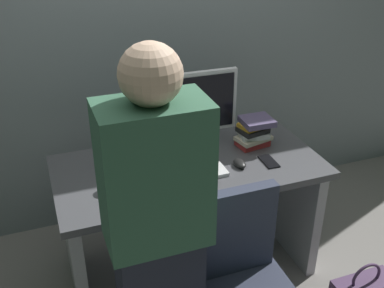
# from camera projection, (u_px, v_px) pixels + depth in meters

# --- Properties ---
(ground_plane) EXTENTS (9.00, 9.00, 0.00)m
(ground_plane) POSITION_uv_depth(u_px,v_px,m) (189.00, 266.00, 2.90)
(ground_plane) COLOR gray
(desk) EXTENTS (1.46, 0.73, 0.74)m
(desk) POSITION_uv_depth(u_px,v_px,m) (189.00, 198.00, 2.66)
(desk) COLOR #4C4C51
(desk) RESTS_ON ground
(person_at_desk) EXTENTS (0.40, 0.24, 1.64)m
(person_at_desk) POSITION_uv_depth(u_px,v_px,m) (158.00, 239.00, 1.85)
(person_at_desk) COLOR #262838
(person_at_desk) RESTS_ON ground
(monitor) EXTENTS (0.54, 0.14, 0.46)m
(monitor) POSITION_uv_depth(u_px,v_px,m) (191.00, 107.00, 2.60)
(monitor) COLOR silver
(monitor) RESTS_ON desk
(keyboard) EXTENTS (0.43, 0.13, 0.02)m
(keyboard) POSITION_uv_depth(u_px,v_px,m) (187.00, 176.00, 2.42)
(keyboard) COLOR white
(keyboard) RESTS_ON desk
(mouse) EXTENTS (0.06, 0.10, 0.03)m
(mouse) POSITION_uv_depth(u_px,v_px,m) (240.00, 163.00, 2.52)
(mouse) COLOR black
(mouse) RESTS_ON desk
(cup_near_keyboard) EXTENTS (0.07, 0.07, 0.09)m
(cup_near_keyboard) POSITION_uv_depth(u_px,v_px,m) (115.00, 180.00, 2.32)
(cup_near_keyboard) COLOR silver
(cup_near_keyboard) RESTS_ON desk
(cup_by_monitor) EXTENTS (0.07, 0.07, 0.09)m
(cup_by_monitor) POSITION_uv_depth(u_px,v_px,m) (106.00, 159.00, 2.51)
(cup_by_monitor) COLOR #3372B2
(cup_by_monitor) RESTS_ON desk
(book_stack) EXTENTS (0.22, 0.18, 0.18)m
(book_stack) POSITION_uv_depth(u_px,v_px,m) (254.00, 132.00, 2.69)
(book_stack) COLOR red
(book_stack) RESTS_ON desk
(cell_phone) EXTENTS (0.07, 0.15, 0.01)m
(cell_phone) POSITION_uv_depth(u_px,v_px,m) (269.00, 161.00, 2.57)
(cell_phone) COLOR black
(cell_phone) RESTS_ON desk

